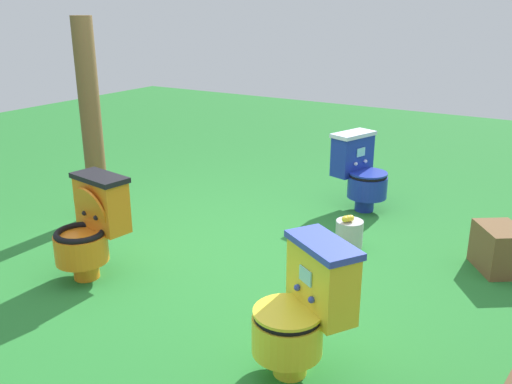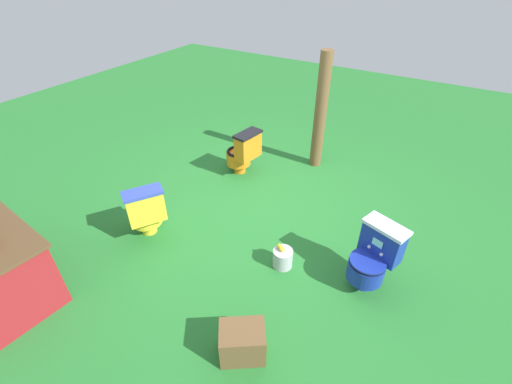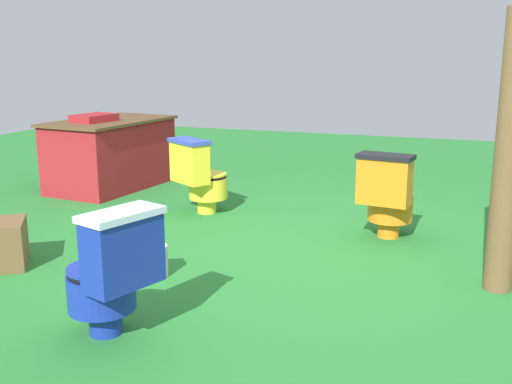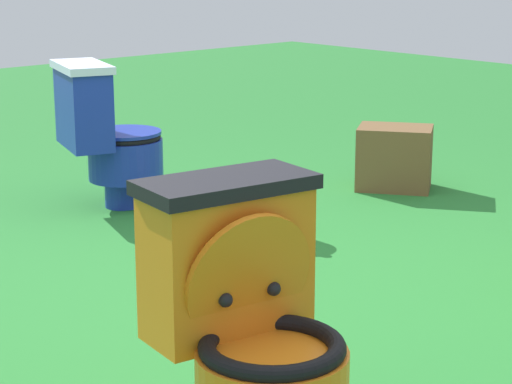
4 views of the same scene
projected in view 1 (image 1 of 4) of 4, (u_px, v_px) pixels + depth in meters
ground at (227, 259)px, 4.23m from camera, size 14.00×14.00×0.00m
toilet_blue at (360, 171)px, 5.18m from camera, size 0.54×0.59×0.73m
toilet_orange at (91, 226)px, 3.88m from camera, size 0.55×0.47×0.73m
toilet_yellow at (303, 308)px, 2.84m from camera, size 0.63×0.60×0.73m
wooden_post at (91, 122)px, 4.82m from camera, size 0.18×0.18×1.78m
small_crate at (499, 249)px, 4.02m from camera, size 0.48×0.45×0.33m
lemon_bucket at (349, 233)px, 4.42m from camera, size 0.22×0.22×0.28m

